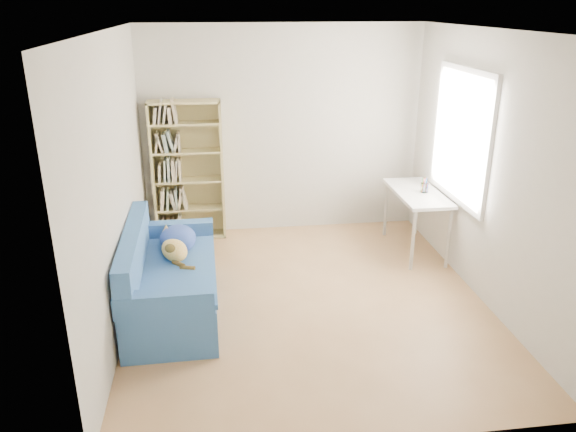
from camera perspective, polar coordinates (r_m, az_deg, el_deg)
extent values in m
plane|color=#A37649|center=(5.74, 1.98, -8.54)|extent=(4.00, 4.00, 0.00)
cube|color=silver|center=(7.14, -0.55, 8.61)|extent=(3.50, 0.04, 2.60)
cube|color=silver|center=(3.41, 7.80, -5.81)|extent=(3.50, 0.04, 2.60)
cube|color=silver|center=(5.23, -17.12, 3.07)|extent=(0.04, 4.00, 2.60)
cube|color=silver|center=(5.78, 19.60, 4.42)|extent=(0.04, 4.00, 2.60)
cube|color=white|center=(5.00, 2.37, 18.37)|extent=(3.50, 4.00, 0.04)
cube|color=white|center=(6.25, 17.37, 7.76)|extent=(0.01, 1.20, 1.30)
cube|color=#265088|center=(5.57, -11.62, -7.46)|extent=(0.84, 1.73, 0.43)
cube|color=#265088|center=(5.42, -15.43, -3.61)|extent=(0.18, 1.72, 0.42)
cube|color=#265088|center=(6.15, -11.41, -1.45)|extent=(0.82, 0.17, 0.19)
cube|color=#265088|center=(4.73, -12.45, -8.63)|extent=(0.82, 0.17, 0.19)
cube|color=#265088|center=(5.46, -11.59, -5.29)|extent=(0.82, 1.60, 0.05)
ellipsoid|color=#304A9A|center=(5.82, -11.12, -2.27)|extent=(0.36, 0.40, 0.27)
ellipsoid|color=#C28016|center=(5.59, -11.47, -3.40)|extent=(0.35, 0.48, 0.17)
ellipsoid|color=silver|center=(5.70, -10.77, -3.05)|extent=(0.18, 0.22, 0.11)
ellipsoid|color=#37270F|center=(5.53, -11.85, -3.24)|extent=(0.19, 0.25, 0.08)
sphere|color=#C28016|center=(5.85, -11.13, -1.79)|extent=(0.15, 0.15, 0.15)
cone|color=#C28016|center=(5.86, -11.36, -1.01)|extent=(0.07, 0.08, 0.08)
cone|color=#C28016|center=(5.79, -11.40, -1.28)|extent=(0.07, 0.08, 0.08)
cylinder|color=green|center=(5.79, -11.20, -2.27)|extent=(0.13, 0.07, 0.12)
cylinder|color=#37270F|center=(5.38, -11.80, -4.83)|extent=(0.14, 0.16, 0.06)
cube|color=tan|center=(7.09, -13.50, 4.32)|extent=(0.03, 0.27, 1.73)
cube|color=tan|center=(7.05, -6.71, 4.67)|extent=(0.03, 0.27, 1.73)
cube|color=tan|center=(6.87, -10.57, 11.34)|extent=(0.87, 0.27, 0.03)
cube|color=tan|center=(7.34, -9.70, -1.89)|extent=(0.87, 0.27, 0.03)
cube|color=tan|center=(7.18, -10.08, 4.78)|extent=(0.87, 0.02, 1.73)
cube|color=white|center=(6.74, 13.04, 2.28)|extent=(0.51, 1.12, 0.04)
cylinder|color=silver|center=(7.38, 12.98, 0.84)|extent=(0.04, 0.04, 0.71)
cylinder|color=silver|center=(6.50, 16.00, -2.22)|extent=(0.04, 0.04, 0.71)
cylinder|color=silver|center=(7.25, 9.92, 0.70)|extent=(0.04, 0.04, 0.71)
cylinder|color=silver|center=(6.36, 12.58, -2.45)|extent=(0.04, 0.04, 0.71)
cylinder|color=white|center=(6.71, 13.69, 2.81)|extent=(0.09, 0.09, 0.11)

